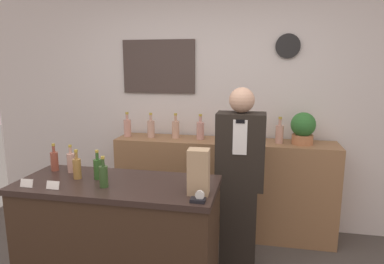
{
  "coord_description": "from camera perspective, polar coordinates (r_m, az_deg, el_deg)",
  "views": [
    {
      "loc": [
        0.58,
        -1.68,
        1.78
      ],
      "look_at": [
        0.01,
        1.1,
        1.22
      ],
      "focal_mm": 32.0,
      "sensor_mm": 36.0,
      "label": 1
    }
  ],
  "objects": [
    {
      "name": "shelf_bottle_1",
      "position": [
        3.66,
        -6.86,
        0.63
      ],
      "size": [
        0.08,
        0.08,
        0.26
      ],
      "color": "tan",
      "rests_on": "back_shelf"
    },
    {
      "name": "shelf_bottle_0",
      "position": [
        3.75,
        -10.71,
        0.78
      ],
      "size": [
        0.08,
        0.08,
        0.26
      ],
      "color": "tan",
      "rests_on": "back_shelf"
    },
    {
      "name": "back_wall",
      "position": [
        3.74,
        2.54,
        4.78
      ],
      "size": [
        5.2,
        0.09,
        2.7
      ],
      "color": "silver",
      "rests_on": "ground_plane"
    },
    {
      "name": "back_shelf",
      "position": [
        3.66,
        5.23,
        -9.15
      ],
      "size": [
        2.26,
        0.41,
        1.01
      ],
      "color": "#8E6642",
      "rests_on": "ground_plane"
    },
    {
      "name": "counter_bottle_3",
      "position": [
        2.56,
        -15.44,
        -5.83
      ],
      "size": [
        0.06,
        0.06,
        0.21
      ],
      "color": "#2C5522",
      "rests_on": "display_counter"
    },
    {
      "name": "counter_bottle_0",
      "position": [
        2.86,
        -21.95,
        -4.43
      ],
      "size": [
        0.06,
        0.06,
        0.21
      ],
      "color": "brown",
      "rests_on": "display_counter"
    },
    {
      "name": "price_card_right",
      "position": [
        2.46,
        -22.18,
        -8.21
      ],
      "size": [
        0.09,
        0.02,
        0.06
      ],
      "color": "white",
      "rests_on": "display_counter"
    },
    {
      "name": "counter_bottle_1",
      "position": [
        2.77,
        -19.51,
        -4.73
      ],
      "size": [
        0.06,
        0.06,
        0.21
      ],
      "color": "tan",
      "rests_on": "display_counter"
    },
    {
      "name": "tape_dispenser",
      "position": [
        2.09,
        1.09,
        -11.0
      ],
      "size": [
        0.09,
        0.06,
        0.07
      ],
      "color": "black",
      "rests_on": "display_counter"
    },
    {
      "name": "counter_bottle_4",
      "position": [
        2.38,
        -14.53,
        -7.04
      ],
      "size": [
        0.06,
        0.06,
        0.21
      ],
      "color": "#2E4B23",
      "rests_on": "display_counter"
    },
    {
      "name": "shopkeeper",
      "position": [
        2.98,
        7.93,
        -8.13
      ],
      "size": [
        0.4,
        0.25,
        1.59
      ],
      "color": "black",
      "rests_on": "ground_plane"
    },
    {
      "name": "display_counter",
      "position": [
        2.68,
        -11.98,
        -17.97
      ],
      "size": [
        1.41,
        0.6,
        0.97
      ],
      "color": "#382619",
      "rests_on": "ground_plane"
    },
    {
      "name": "counter_bottle_2",
      "position": [
        2.61,
        -18.62,
        -5.67
      ],
      "size": [
        0.06,
        0.06,
        0.21
      ],
      "color": "olive",
      "rests_on": "display_counter"
    },
    {
      "name": "shelf_bottle_5",
      "position": [
        3.46,
        9.99,
        -0.08
      ],
      "size": [
        0.08,
        0.08,
        0.26
      ],
      "color": "tan",
      "rests_on": "back_shelf"
    },
    {
      "name": "potted_plant",
      "position": [
        3.49,
        18.02,
        0.67
      ],
      "size": [
        0.24,
        0.24,
        0.31
      ],
      "color": "#B27047",
      "rests_on": "back_shelf"
    },
    {
      "name": "shelf_bottle_6",
      "position": [
        3.47,
        14.38,
        -0.24
      ],
      "size": [
        0.08,
        0.08,
        0.26
      ],
      "color": "tan",
      "rests_on": "back_shelf"
    },
    {
      "name": "shelf_bottle_4",
      "position": [
        3.48,
        5.62,
        0.11
      ],
      "size": [
        0.08,
        0.08,
        0.26
      ],
      "color": "tan",
      "rests_on": "back_shelf"
    },
    {
      "name": "shelf_bottle_2",
      "position": [
        3.61,
        -2.74,
        0.54
      ],
      "size": [
        0.08,
        0.08,
        0.26
      ],
      "color": "tan",
      "rests_on": "back_shelf"
    },
    {
      "name": "paper_bag",
      "position": [
        2.17,
        1.1,
        -6.64
      ],
      "size": [
        0.14,
        0.12,
        0.29
      ],
      "color": "tan",
      "rests_on": "display_counter"
    },
    {
      "name": "shelf_bottle_3",
      "position": [
        3.54,
        1.4,
        0.36
      ],
      "size": [
        0.08,
        0.08,
        0.26
      ],
      "color": "tan",
      "rests_on": "back_shelf"
    },
    {
      "name": "price_card_left",
      "position": [
        2.57,
        -25.85,
        -7.68
      ],
      "size": [
        0.09,
        0.02,
        0.06
      ],
      "color": "white",
      "rests_on": "display_counter"
    }
  ]
}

